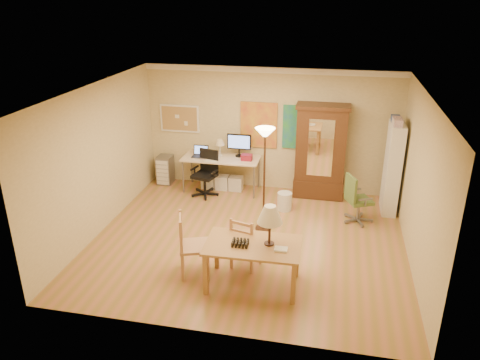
% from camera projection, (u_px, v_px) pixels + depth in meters
% --- Properties ---
extents(floor, '(5.50, 5.50, 0.00)m').
position_uv_depth(floor, '(248.00, 240.00, 8.42)').
color(floor, olive).
rests_on(floor, ground).
extents(crown_molding, '(5.50, 0.08, 0.12)m').
position_uv_depth(crown_molding, '(271.00, 70.00, 9.65)').
color(crown_molding, white).
rests_on(crown_molding, floor).
extents(corkboard, '(0.90, 0.04, 0.62)m').
position_uv_depth(corkboard, '(180.00, 118.00, 10.48)').
color(corkboard, '#9F864B').
rests_on(corkboard, floor).
extents(art_panel_left, '(0.80, 0.04, 1.00)m').
position_uv_depth(art_panel_left, '(259.00, 125.00, 10.15)').
color(art_panel_left, yellow).
rests_on(art_panel_left, floor).
extents(art_panel_right, '(0.75, 0.04, 0.95)m').
position_uv_depth(art_panel_right, '(300.00, 127.00, 9.98)').
color(art_panel_right, '#236C8C').
rests_on(art_panel_right, floor).
extents(dining_table, '(1.43, 0.88, 1.33)m').
position_uv_depth(dining_table, '(259.00, 236.00, 6.85)').
color(dining_table, olive).
rests_on(dining_table, floor).
extents(ladder_chair_back, '(0.51, 0.49, 0.90)m').
position_uv_depth(ladder_chair_back, '(245.00, 244.00, 7.47)').
color(ladder_chair_back, '#AB744E').
rests_on(ladder_chair_back, floor).
extents(ladder_chair_left, '(0.59, 0.60, 1.03)m').
position_uv_depth(ladder_chair_left, '(192.00, 247.00, 7.27)').
color(ladder_chair_left, '#AB744E').
rests_on(ladder_chair_left, floor).
extents(torchiere_lamp, '(0.36, 0.36, 1.97)m').
position_uv_depth(torchiere_lamp, '(265.00, 149.00, 8.22)').
color(torchiere_lamp, '#432A1B').
rests_on(torchiere_lamp, floor).
extents(computer_desk, '(1.68, 0.74, 1.27)m').
position_uv_depth(computer_desk, '(223.00, 170.00, 10.39)').
color(computer_desk, tan).
rests_on(computer_desk, floor).
extents(office_chair_black, '(0.61, 0.61, 1.00)m').
position_uv_depth(office_chair_black, '(206.00, 183.00, 10.18)').
color(office_chair_black, black).
rests_on(office_chair_black, floor).
extents(office_chair_green, '(0.59, 0.59, 0.96)m').
position_uv_depth(office_chair_green, '(357.00, 209.00, 9.00)').
color(office_chair_green, slate).
rests_on(office_chair_green, floor).
extents(drawer_cart, '(0.33, 0.39, 0.65)m').
position_uv_depth(drawer_cart, '(165.00, 170.00, 10.78)').
color(drawer_cart, slate).
rests_on(drawer_cart, floor).
extents(armoire, '(1.10, 0.52, 2.02)m').
position_uv_depth(armoire, '(320.00, 158.00, 9.90)').
color(armoire, '#371B0F').
rests_on(armoire, floor).
extents(bookshelf, '(0.27, 0.73, 1.83)m').
position_uv_depth(bookshelf, '(392.00, 169.00, 9.22)').
color(bookshelf, white).
rests_on(bookshelf, floor).
extents(wastebin, '(0.30, 0.30, 0.37)m').
position_uv_depth(wastebin, '(285.00, 201.00, 9.52)').
color(wastebin, silver).
rests_on(wastebin, floor).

